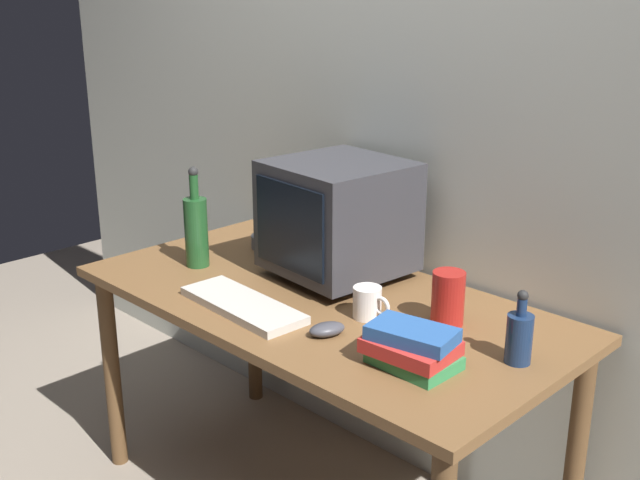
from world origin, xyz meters
TOP-DOWN VIEW (x-y plane):
  - back_wall at (0.00, 0.44)m, footprint 4.00×0.08m
  - desk at (0.00, 0.00)m, footprint 1.50×0.76m
  - crt_monitor at (-0.09, 0.17)m, footprint 0.41×0.42m
  - keyboard at (-0.10, -0.22)m, footprint 0.43×0.17m
  - computer_mouse at (0.20, -0.17)m, footprint 0.09×0.11m
  - bottle_tall at (-0.48, -0.09)m, footprint 0.08×0.08m
  - bottle_short at (0.63, 0.05)m, footprint 0.07×0.07m
  - book_stack at (0.46, -0.15)m, footprint 0.23×0.17m
  - mug at (0.20, -0.01)m, footprint 0.12×0.08m
  - cd_spindle at (-0.45, 0.20)m, footprint 0.12×0.12m
  - metal_canister at (0.38, 0.11)m, footprint 0.09×0.09m

SIDE VIEW (x-z plane):
  - desk at x=0.00m, z-range 0.28..1.02m
  - keyboard at x=-0.10m, z-range 0.74..0.77m
  - computer_mouse at x=0.20m, z-range 0.74..0.78m
  - cd_spindle at x=-0.45m, z-range 0.74..0.79m
  - mug at x=0.20m, z-range 0.74..0.83m
  - book_stack at x=0.46m, z-range 0.74..0.84m
  - bottle_short at x=0.63m, z-range 0.72..0.91m
  - metal_canister at x=0.38m, z-range 0.74..0.89m
  - bottle_tall at x=-0.48m, z-range 0.70..1.03m
  - crt_monitor at x=-0.09m, z-range 0.75..1.12m
  - back_wall at x=0.00m, z-range 0.00..2.50m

